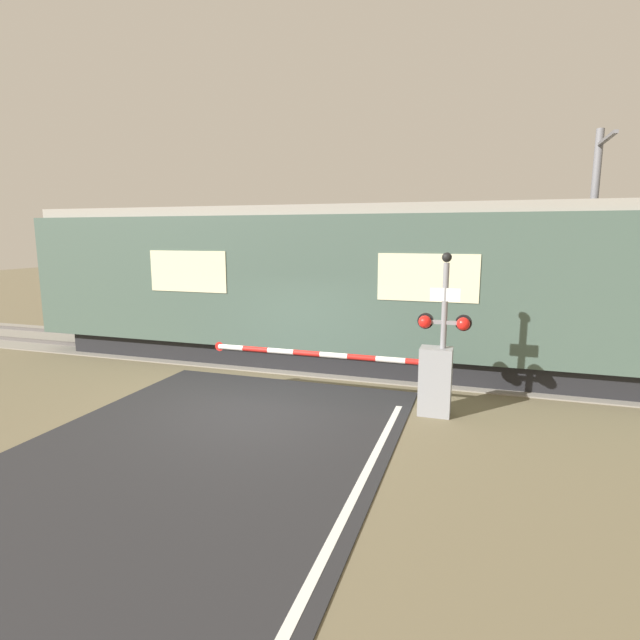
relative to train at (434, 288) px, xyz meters
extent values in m
plane|color=#6B6047|center=(-3.00, -4.04, -2.10)|extent=(80.00, 80.00, 0.00)
cube|color=gray|center=(-3.00, 0.00, -2.09)|extent=(36.00, 3.20, 0.03)
cube|color=#595451|center=(-3.00, -0.72, -2.02)|extent=(36.00, 0.08, 0.10)
cube|color=#595451|center=(-3.00, 0.72, -2.02)|extent=(36.00, 0.08, 0.10)
cube|color=black|center=(0.00, 0.00, -1.80)|extent=(20.20, 2.58, 0.60)
cube|color=#42564C|center=(0.00, 0.00, 0.13)|extent=(21.96, 3.03, 3.27)
cube|color=gray|center=(0.00, 0.00, 1.89)|extent=(21.52, 2.79, 0.24)
cube|color=beige|center=(0.00, -1.52, 0.38)|extent=(2.20, 0.02, 1.05)
cube|color=beige|center=(-6.04, -1.52, 0.38)|extent=(2.20, 0.02, 1.05)
cube|color=gray|center=(0.40, -3.22, -1.45)|extent=(0.60, 0.44, 1.31)
cylinder|color=gray|center=(0.40, -3.22, -1.09)|extent=(0.16, 0.16, 0.18)
cylinder|color=red|center=(0.11, -3.22, -1.09)|extent=(0.58, 0.11, 0.11)
cylinder|color=white|center=(-0.47, -3.22, -1.09)|extent=(0.58, 0.11, 0.11)
cylinder|color=red|center=(-1.05, -3.22, -1.09)|extent=(0.58, 0.11, 0.11)
cylinder|color=white|center=(-1.63, -3.22, -1.09)|extent=(0.58, 0.11, 0.11)
cylinder|color=red|center=(-2.20, -3.22, -1.09)|extent=(0.58, 0.11, 0.11)
cylinder|color=white|center=(-2.78, -3.22, -1.09)|extent=(0.58, 0.11, 0.11)
cylinder|color=red|center=(-3.36, -3.22, -1.09)|extent=(0.58, 0.11, 0.11)
cylinder|color=white|center=(-3.93, -3.22, -1.09)|extent=(0.58, 0.11, 0.11)
cylinder|color=red|center=(-4.22, -3.22, -1.09)|extent=(0.20, 0.02, 0.20)
cylinder|color=gray|center=(0.51, -3.21, -0.65)|extent=(0.11, 0.11, 2.91)
cube|color=gray|center=(0.51, -3.21, -0.30)|extent=(0.81, 0.07, 0.07)
sphere|color=red|center=(0.16, -3.26, -0.30)|extent=(0.24, 0.24, 0.24)
sphere|color=red|center=(0.86, -3.26, -0.30)|extent=(0.24, 0.24, 0.24)
cylinder|color=black|center=(0.16, -3.15, -0.30)|extent=(0.30, 0.06, 0.30)
cylinder|color=black|center=(0.86, -3.15, -0.30)|extent=(0.30, 0.06, 0.30)
cube|color=white|center=(0.51, -3.25, 0.22)|extent=(0.54, 0.02, 0.24)
sphere|color=black|center=(0.51, -3.21, 0.90)|extent=(0.18, 0.18, 0.18)
cylinder|color=slate|center=(3.83, 2.46, 0.95)|extent=(0.20, 0.20, 6.11)
cube|color=slate|center=(3.83, 1.56, 3.60)|extent=(0.10, 1.80, 0.08)
camera|label=1|loc=(1.16, -12.61, 1.32)|focal=28.00mm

